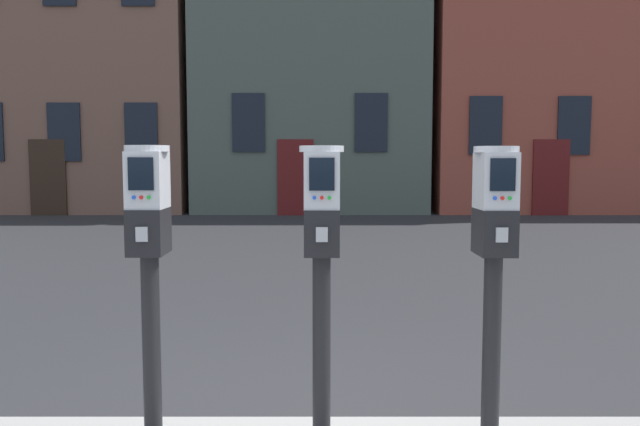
{
  "coord_description": "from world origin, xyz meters",
  "views": [
    {
      "loc": [
        0.12,
        -3.21,
        1.58
      ],
      "look_at": [
        0.12,
        -0.05,
        1.31
      ],
      "focal_mm": 35.41,
      "sensor_mm": 36.0,
      "label": 1
    }
  ],
  "objects": [
    {
      "name": "parking_meter_twin_adjacent",
      "position": [
        0.12,
        -0.15,
        1.18
      ],
      "size": [
        0.22,
        0.25,
        1.5
      ],
      "rotation": [
        0.0,
        0.0,
        -1.56
      ],
      "color": "black",
      "rests_on": "sidewalk_slab"
    },
    {
      "name": "townhouse_cream_stone",
      "position": [
        -6.93,
        17.08,
        6.28
      ],
      "size": [
        6.37,
        5.76,
        12.55
      ],
      "color": "brown",
      "rests_on": "ground_plane"
    },
    {
      "name": "parking_meter_near_kerb",
      "position": [
        -0.72,
        -0.15,
        1.18
      ],
      "size": [
        0.22,
        0.25,
        1.5
      ],
      "rotation": [
        0.0,
        0.0,
        -1.56
      ],
      "color": "black",
      "rests_on": "sidewalk_slab"
    },
    {
      "name": "parking_meter_end_of_row",
      "position": [
        0.97,
        -0.15,
        1.17
      ],
      "size": [
        0.22,
        0.25,
        1.5
      ],
      "rotation": [
        0.0,
        0.0,
        -1.56
      ],
      "color": "black",
      "rests_on": "sidewalk_slab"
    }
  ]
}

